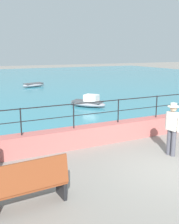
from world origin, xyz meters
TOP-DOWN VIEW (x-y plane):
  - ground_plane at (0.00, 0.00)m, footprint 120.00×120.00m
  - promenade_wall at (0.00, 3.20)m, footprint 20.00×0.56m
  - railing at (0.00, 3.20)m, footprint 18.44×0.04m
  - lake_water at (0.00, 25.84)m, footprint 64.00×44.32m
  - bench_main at (-4.25, 0.06)m, footprint 1.73×0.64m
  - person_walking at (0.70, 1.06)m, footprint 0.38×0.57m
  - boat_1 at (1.71, 9.22)m, footprint 2.13×2.36m
  - boat_3 at (1.26, 19.97)m, footprint 2.47×1.60m

SIDE VIEW (x-z plane):
  - ground_plane at x=0.00m, z-range 0.00..0.00m
  - lake_water at x=0.00m, z-range 0.00..0.06m
  - boat_3 at x=1.26m, z-range 0.08..0.44m
  - boat_1 at x=1.71m, z-range -0.05..0.71m
  - promenade_wall at x=0.00m, z-range 0.00..0.70m
  - bench_main at x=-4.25m, z-range -0.01..1.12m
  - person_walking at x=0.70m, z-range 0.10..1.85m
  - railing at x=0.00m, z-range 0.87..1.77m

